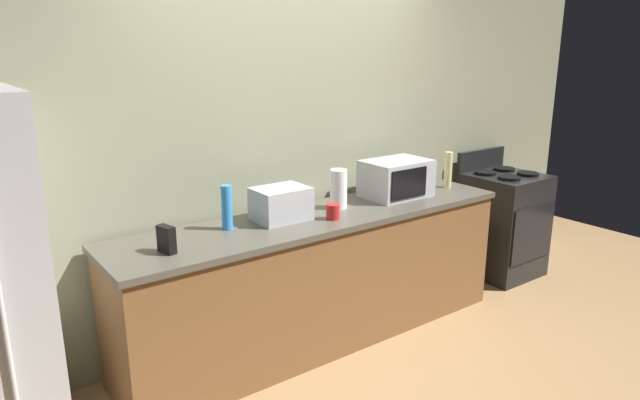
{
  "coord_description": "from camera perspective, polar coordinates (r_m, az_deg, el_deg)",
  "views": [
    {
      "loc": [
        -2.12,
        -2.47,
        1.98
      ],
      "look_at": [
        0.0,
        0.4,
        1.0
      ],
      "focal_mm": 31.74,
      "sensor_mm": 36.0,
      "label": 1
    }
  ],
  "objects": [
    {
      "name": "ground_plane",
      "position": [
        3.8,
        3.72,
        -16.02
      ],
      "size": [
        8.0,
        8.0,
        0.0
      ],
      "primitive_type": "plane",
      "color": "#A87F51"
    },
    {
      "name": "back_wall",
      "position": [
        3.95,
        -3.55,
        6.18
      ],
      "size": [
        6.4,
        0.1,
        2.7
      ],
      "primitive_type": "cube",
      "color": "gray",
      "rests_on": "ground_plane"
    },
    {
      "name": "counter_run",
      "position": [
        3.88,
        0.0,
        -7.84
      ],
      "size": [
        2.84,
        0.64,
        0.9
      ],
      "color": "brown",
      "rests_on": "ground_plane"
    },
    {
      "name": "stove_range",
      "position": [
        5.24,
        17.9,
        -2.24
      ],
      "size": [
        0.6,
        0.61,
        1.08
      ],
      "color": "black",
      "rests_on": "ground_plane"
    },
    {
      "name": "microwave",
      "position": [
        4.18,
        7.69,
        2.18
      ],
      "size": [
        0.48,
        0.35,
        0.27
      ],
      "color": "#B7BABF",
      "rests_on": "counter_run"
    },
    {
      "name": "toaster_oven",
      "position": [
        3.6,
        -3.96,
        -0.38
      ],
      "size": [
        0.34,
        0.26,
        0.21
      ],
      "primitive_type": "cube",
      "color": "#B7BABF",
      "rests_on": "counter_run"
    },
    {
      "name": "paper_towel_roll",
      "position": [
        3.84,
        1.88,
        1.12
      ],
      "size": [
        0.12,
        0.12,
        0.27
      ],
      "primitive_type": "cylinder",
      "color": "white",
      "rests_on": "counter_run"
    },
    {
      "name": "cordless_phone",
      "position": [
        3.14,
        -15.22,
        -3.86
      ],
      "size": [
        0.08,
        0.12,
        0.15
      ],
      "primitive_type": "cube",
      "rotation": [
        0.0,
        0.0,
        0.25
      ],
      "color": "black",
      "rests_on": "counter_run"
    },
    {
      "name": "bottle_spray_cleaner",
      "position": [
        3.44,
        -9.37,
        -0.75
      ],
      "size": [
        0.07,
        0.07,
        0.27
      ],
      "primitive_type": "cylinder",
      "color": "#338CE5",
      "rests_on": "counter_run"
    },
    {
      "name": "bottle_dish_soap",
      "position": [
        4.54,
        9.25,
        2.72
      ],
      "size": [
        0.08,
        0.08,
        0.2
      ],
      "primitive_type": "cylinder",
      "color": "orange",
      "rests_on": "counter_run"
    },
    {
      "name": "bottle_hand_soap",
      "position": [
        4.51,
        12.79,
        2.98
      ],
      "size": [
        0.06,
        0.06,
        0.28
      ],
      "primitive_type": "cylinder",
      "color": "beige",
      "rests_on": "counter_run"
    },
    {
      "name": "mug_red",
      "position": [
        3.62,
        1.31,
        -1.18
      ],
      "size": [
        0.09,
        0.09,
        0.1
      ],
      "primitive_type": "cylinder",
      "color": "red",
      "rests_on": "counter_run"
    }
  ]
}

